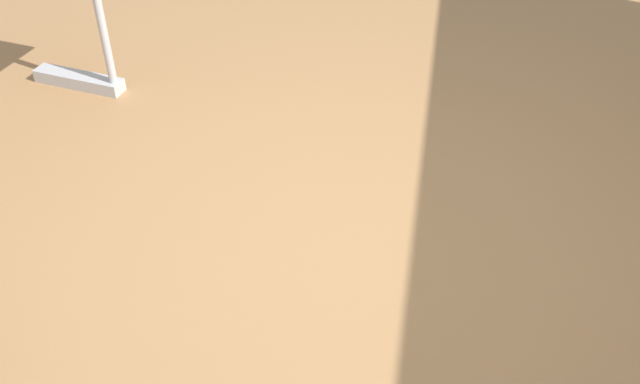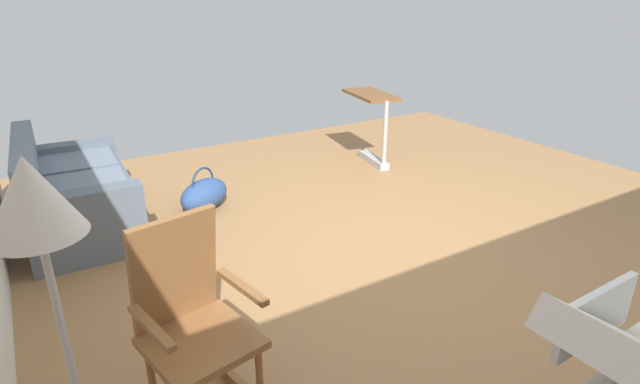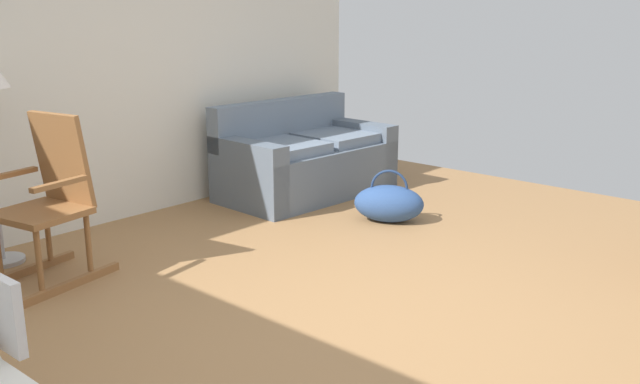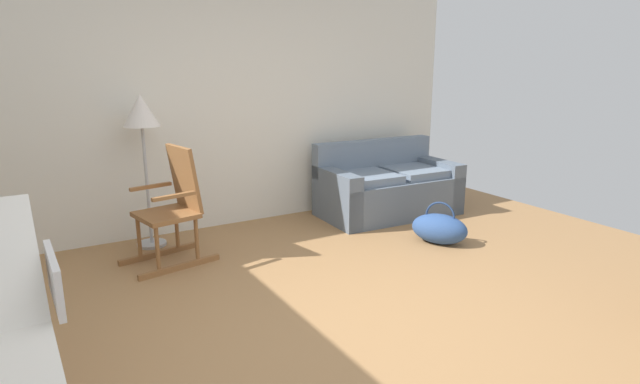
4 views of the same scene
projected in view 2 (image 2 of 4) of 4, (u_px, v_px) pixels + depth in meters
The scene contains 6 objects.
ground_plane at pixel (396, 258), 4.00m from camera, with size 7.42×7.42×0.00m, color #9E7247.
couch at pixel (76, 196), 4.39m from camera, with size 1.63×0.92×0.85m.
rocking_chair at pixel (192, 326), 2.39m from camera, with size 0.84×0.61×1.05m.
floor_lamp at pixel (37, 222), 1.78m from camera, with size 0.34×0.34×1.48m.
overbed_table at pixel (373, 120), 6.02m from camera, with size 0.87×0.53×0.84m.
duffel_bag at pixel (204, 194), 4.83m from camera, with size 0.56×0.64×0.43m.
Camera 2 is at (-2.67, 2.35, 2.00)m, focal length 28.04 mm.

